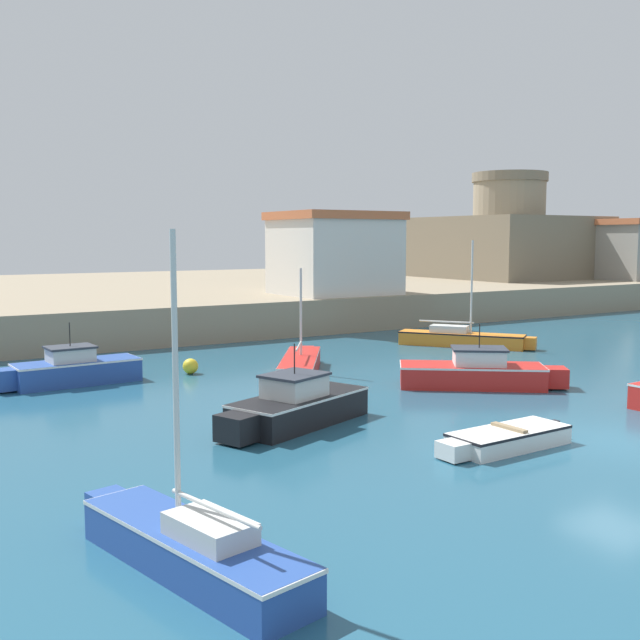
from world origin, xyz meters
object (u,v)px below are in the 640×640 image
(sailboat_blue_4, at_px, (189,545))
(sailboat_orange_6, at_px, (462,338))
(motorboat_blue_8, at_px, (72,370))
(motorboat_red_7, at_px, (477,372))
(motorboat_black_1, at_px, (295,406))
(harbor_shed_mid_row, at_px, (334,253))
(fortress, at_px, (508,241))
(harbor_shed_far_end, at_px, (638,249))
(mooring_buoy, at_px, (190,366))
(dinghy_white_3, at_px, (506,438))
(sailboat_red_0, at_px, (301,364))

(sailboat_blue_4, xyz_separation_m, sailboat_orange_6, (21.73, 17.21, -0.02))
(sailboat_blue_4, distance_m, motorboat_blue_8, 17.66)
(sailboat_orange_6, xyz_separation_m, motorboat_red_7, (-6.69, -8.14, 0.12))
(motorboat_blue_8, bearing_deg, motorboat_black_1, -67.32)
(harbor_shed_mid_row, bearing_deg, motorboat_blue_8, -150.25)
(harbor_shed_mid_row, bearing_deg, fortress, 19.96)
(harbor_shed_far_end, bearing_deg, motorboat_red_7, -151.72)
(mooring_buoy, height_order, fortress, fortress)
(motorboat_blue_8, bearing_deg, sailboat_orange_6, -0.91)
(dinghy_white_3, height_order, sailboat_blue_4, sailboat_blue_4)
(sailboat_orange_6, relative_size, motorboat_red_7, 1.07)
(dinghy_white_3, bearing_deg, fortress, 44.45)
(harbor_shed_mid_row, bearing_deg, sailboat_blue_4, -126.61)
(motorboat_blue_8, distance_m, mooring_buoy, 4.67)
(motorboat_black_1, xyz_separation_m, harbor_shed_mid_row, (14.59, 20.61, 4.04))
(motorboat_black_1, xyz_separation_m, motorboat_blue_8, (-4.14, 9.90, -0.01))
(motorboat_black_1, distance_m, motorboat_blue_8, 10.73)
(motorboat_blue_8, bearing_deg, fortress, 24.44)
(sailboat_red_0, xyz_separation_m, motorboat_blue_8, (-8.50, 2.68, 0.15))
(sailboat_red_0, relative_size, motorboat_red_7, 1.02)
(mooring_buoy, bearing_deg, motorboat_blue_8, 176.20)
(motorboat_blue_8, bearing_deg, dinghy_white_3, -62.87)
(sailboat_blue_4, xyz_separation_m, mooring_buoy, (6.89, 17.21, -0.15))
(motorboat_blue_8, xyz_separation_m, fortress, (42.73, 19.42, 4.71))
(dinghy_white_3, xyz_separation_m, sailboat_blue_4, (-9.91, -2.55, 0.19))
(motorboat_red_7, bearing_deg, sailboat_orange_6, 50.59)
(sailboat_orange_6, xyz_separation_m, mooring_buoy, (-14.83, 0.00, -0.12))
(mooring_buoy, distance_m, fortress, 43.17)
(sailboat_red_0, height_order, motorboat_red_7, sailboat_red_0)
(motorboat_black_1, relative_size, dinghy_white_3, 1.31)
(sailboat_blue_4, relative_size, harbor_shed_mid_row, 0.83)
(motorboat_red_7, xyz_separation_m, harbor_shed_far_end, (37.93, 20.40, 4.05))
(dinghy_white_3, height_order, harbor_shed_mid_row, harbor_shed_mid_row)
(dinghy_white_3, bearing_deg, harbor_shed_mid_row, 66.70)
(sailboat_red_0, height_order, fortress, fortress)
(motorboat_blue_8, bearing_deg, sailboat_blue_4, -97.28)
(dinghy_white_3, distance_m, sailboat_orange_6, 18.83)
(sailboat_orange_6, xyz_separation_m, motorboat_blue_8, (-19.49, 0.31, 0.13))
(mooring_buoy, bearing_deg, harbor_shed_far_end, 14.90)
(motorboat_red_7, distance_m, mooring_buoy, 11.52)
(sailboat_red_0, relative_size, sailboat_blue_4, 1.01)
(motorboat_black_1, height_order, motorboat_red_7, motorboat_black_1)
(motorboat_black_1, bearing_deg, harbor_shed_mid_row, 54.70)
(dinghy_white_3, height_order, fortress, fortress)
(motorboat_black_1, xyz_separation_m, sailboat_blue_4, (-6.38, -7.62, -0.12))
(motorboat_blue_8, bearing_deg, mooring_buoy, -3.80)
(sailboat_orange_6, bearing_deg, motorboat_blue_8, 179.09)
(sailboat_red_0, bearing_deg, sailboat_orange_6, 12.17)
(sailboat_blue_4, height_order, mooring_buoy, sailboat_blue_4)
(sailboat_blue_4, height_order, motorboat_red_7, sailboat_blue_4)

